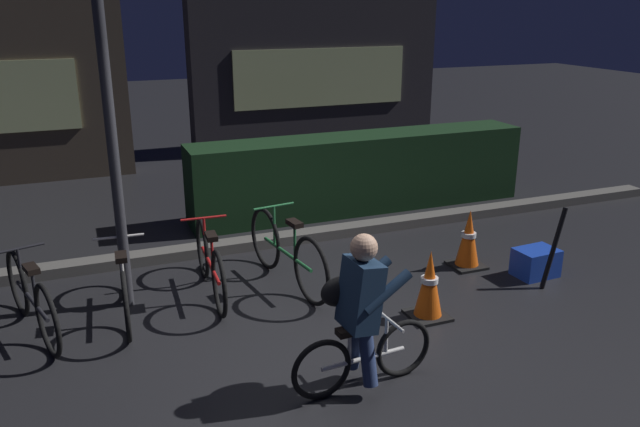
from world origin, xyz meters
TOP-DOWN VIEW (x-y plane):
  - ground_plane at (0.00, 0.00)m, footprint 40.00×40.00m
  - sidewalk_curb at (0.00, 2.20)m, footprint 12.00×0.24m
  - hedge_row at (1.80, 3.10)m, footprint 4.80×0.70m
  - storefront_right at (2.74, 7.20)m, footprint 5.00×0.54m
  - street_post at (-1.56, 1.20)m, footprint 0.10×0.10m
  - parked_bike_left_mid at (-2.39, 0.92)m, footprint 0.54×1.53m
  - parked_bike_center_left at (-1.61, 0.96)m, footprint 0.46×1.54m
  - parked_bike_center_right at (-0.76, 1.12)m, footprint 0.46×1.60m
  - parked_bike_right_mid at (0.02, 1.07)m, footprint 0.46×1.70m
  - traffic_cone_near at (1.00, -0.10)m, footprint 0.36×0.36m
  - traffic_cone_far at (2.02, 0.78)m, footprint 0.36×0.36m
  - blue_crate at (2.56, 0.30)m, footprint 0.46×0.35m
  - cyclist at (-0.07, -0.88)m, footprint 1.19×0.50m
  - closed_umbrella at (2.55, 0.05)m, footprint 0.32×0.14m

SIDE VIEW (x-z plane):
  - ground_plane at x=0.00m, z-range 0.00..0.00m
  - sidewalk_curb at x=0.00m, z-range 0.00..0.12m
  - blue_crate at x=2.56m, z-range 0.00..0.30m
  - traffic_cone_far at x=2.02m, z-range -0.01..0.65m
  - traffic_cone_near at x=1.00m, z-range -0.01..0.65m
  - parked_bike_center_left at x=-1.61m, z-range -0.03..0.68m
  - parked_bike_left_mid at x=-2.39m, z-range -0.03..0.70m
  - parked_bike_center_right at x=-0.76m, z-range -0.03..0.70m
  - parked_bike_right_mid at x=0.02m, z-range -0.04..0.75m
  - closed_umbrella at x=2.55m, z-range 0.00..0.82m
  - hedge_row at x=1.80m, z-range 0.00..1.06m
  - cyclist at x=-0.07m, z-range 0.01..1.25m
  - street_post at x=-1.56m, z-range 0.00..2.98m
  - storefront_right at x=2.74m, z-range -0.01..4.48m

